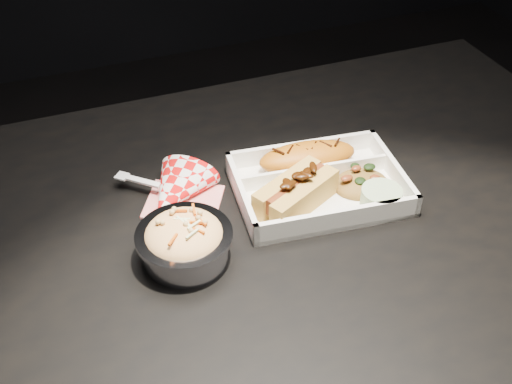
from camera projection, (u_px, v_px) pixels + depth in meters
dining_table at (276, 261)px, 1.00m from camera, size 1.20×0.80×0.75m
food_tray at (318, 187)px, 0.98m from camera, size 0.27×0.21×0.04m
fried_pastry at (307, 157)px, 1.01m from camera, size 0.16×0.08×0.04m
hotdog at (296, 191)px, 0.93m from camera, size 0.14×0.11×0.06m
fried_rice_mound at (362, 178)px, 0.97m from camera, size 0.09×0.08×0.03m
cupcake_liner at (381, 198)px, 0.94m from camera, size 0.06×0.06×0.03m
foil_coleslaw_cup at (184, 240)px, 0.85m from camera, size 0.13×0.13×0.07m
napkin_fork at (175, 192)px, 0.96m from camera, size 0.16×0.15×0.10m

